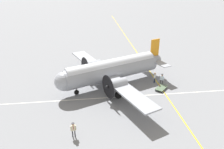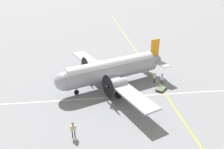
{
  "view_description": "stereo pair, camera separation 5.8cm",
  "coord_description": "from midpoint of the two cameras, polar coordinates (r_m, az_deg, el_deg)",
  "views": [
    {
      "loc": [
        -29.52,
        3.61,
        15.69
      ],
      "look_at": [
        0.0,
        0.0,
        1.81
      ],
      "focal_mm": 35.0,
      "sensor_mm": 36.0,
      "label": 1
    },
    {
      "loc": [
        -29.53,
        3.55,
        15.69
      ],
      "look_at": [
        0.0,
        0.0,
        1.81
      ],
      "focal_mm": 35.0,
      "sensor_mm": 36.0,
      "label": 2
    }
  ],
  "objects": [
    {
      "name": "apron_line_northsouth",
      "position": [
        30.49,
        0.87,
        -5.95
      ],
      "size": [
        0.16,
        120.0,
        0.01
      ],
      "color": "silver",
      "rests_on": "ground_plane"
    },
    {
      "name": "apron_line_eastwest",
      "position": [
        35.13,
        11.83,
        -2.08
      ],
      "size": [
        120.0,
        0.16,
        0.01
      ],
      "color": "gold",
      "rests_on": "ground_plane"
    },
    {
      "name": "ground_plane",
      "position": [
        33.63,
        0.05,
        -2.8
      ],
      "size": [
        300.0,
        300.0,
        0.0
      ],
      "primitive_type": "plane",
      "color": "slate"
    },
    {
      "name": "ramp_agent",
      "position": [
        34.56,
        11.16,
        -0.52
      ],
      "size": [
        0.49,
        0.41,
        1.74
      ],
      "rotation": [
        0.0,
        0.0,
        2.46
      ],
      "color": "navy",
      "rests_on": "ground_plane"
    },
    {
      "name": "crew_foreground",
      "position": [
        23.56,
        -10.06,
        -13.65
      ],
      "size": [
        0.35,
        0.6,
        1.78
      ],
      "rotation": [
        0.0,
        0.0,
        1.76
      ],
      "color": "#2D2D33",
      "rests_on": "ground_plane"
    },
    {
      "name": "passenger_boarding",
      "position": [
        34.01,
        12.94,
        -0.97
      ],
      "size": [
        0.41,
        0.58,
        1.84
      ],
      "rotation": [
        0.0,
        0.0,
        1.14
      ],
      "color": "#2D2D33",
      "rests_on": "ground_plane"
    },
    {
      "name": "suitcase_near_door",
      "position": [
        33.54,
        12.34,
        -2.98
      ],
      "size": [
        0.37,
        0.17,
        0.57
      ],
      "color": "brown",
      "rests_on": "ground_plane"
    },
    {
      "name": "airliner_main",
      "position": [
        32.27,
        -0.69,
        1.17
      ],
      "size": [
        21.49,
        17.34,
        6.18
      ],
      "rotation": [
        0.0,
        0.0,
        1.96
      ],
      "color": "#9399A3",
      "rests_on": "ground_plane"
    },
    {
      "name": "baggage_cart",
      "position": [
        33.1,
        12.79,
        -3.41
      ],
      "size": [
        2.31,
        2.26,
        0.56
      ],
      "rotation": [
        0.0,
        0.0,
        2.39
      ],
      "color": "#4C6047",
      "rests_on": "ground_plane"
    }
  ]
}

